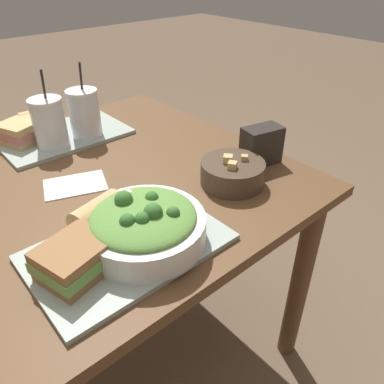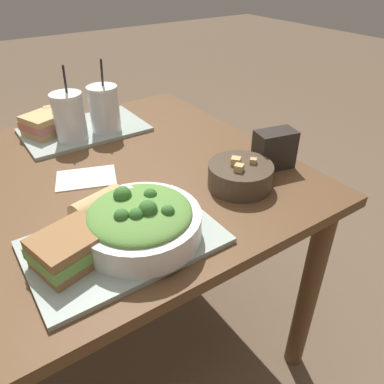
{
  "view_description": "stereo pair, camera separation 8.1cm",
  "coord_description": "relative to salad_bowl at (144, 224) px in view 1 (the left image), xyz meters",
  "views": [
    {
      "loc": [
        -0.26,
        -0.83,
        1.23
      ],
      "look_at": [
        0.18,
        -0.32,
        0.79
      ],
      "focal_mm": 35.0,
      "sensor_mm": 36.0,
      "label": 1
    },
    {
      "loc": [
        -0.2,
        -0.88,
        1.23
      ],
      "look_at": [
        0.18,
        -0.32,
        0.79
      ],
      "focal_mm": 35.0,
      "sensor_mm": 36.0,
      "label": 2
    }
  ],
  "objects": [
    {
      "name": "chip_bag",
      "position": [
        0.46,
        0.08,
        0.0
      ],
      "size": [
        0.12,
        0.09,
        0.11
      ],
      "rotation": [
        0.0,
        0.0,
        -0.22
      ],
      "color": "#28231E",
      "rests_on": "dining_table"
    },
    {
      "name": "napkin_folded",
      "position": [
        -0.0,
        0.31,
        -0.05
      ],
      "size": [
        0.18,
        0.16,
        0.0
      ],
      "color": "silver",
      "rests_on": "dining_table"
    },
    {
      "name": "drink_cup_red",
      "position": [
        0.16,
        0.55,
        0.03
      ],
      "size": [
        0.1,
        0.1,
        0.23
      ],
      "color": "silver",
      "rests_on": "tray_far"
    },
    {
      "name": "tray_near",
      "position": [
        -0.04,
        0.01,
        -0.05
      ],
      "size": [
        0.4,
        0.26,
        0.01
      ],
      "color": "#99A89E",
      "rests_on": "dining_table"
    },
    {
      "name": "sandwich_near",
      "position": [
        -0.15,
        0.01,
        -0.01
      ],
      "size": [
        0.16,
        0.14,
        0.06
      ],
      "rotation": [
        0.0,
        0.0,
        0.26
      ],
      "color": "olive",
      "rests_on": "tray_near"
    },
    {
      "name": "drink_cup_dark",
      "position": [
        0.05,
        0.55,
        0.03
      ],
      "size": [
        0.1,
        0.1,
        0.23
      ],
      "color": "silver",
      "rests_on": "tray_far"
    },
    {
      "name": "sandwich_far",
      "position": [
        -0.01,
        0.65,
        -0.01
      ],
      "size": [
        0.16,
        0.15,
        0.06
      ],
      "rotation": [
        0.0,
        0.0,
        0.38
      ],
      "color": "tan",
      "rests_on": "tray_far"
    },
    {
      "name": "salad_bowl",
      "position": [
        0.0,
        0.0,
        0.0
      ],
      "size": [
        0.25,
        0.25,
        0.1
      ],
      "color": "white",
      "rests_on": "tray_near"
    },
    {
      "name": "ground_plane",
      "position": [
        -0.06,
        0.31,
        -0.76
      ],
      "size": [
        12.0,
        12.0,
        0.0
      ],
      "primitive_type": "plane",
      "color": "brown"
    },
    {
      "name": "tray_far",
      "position": [
        0.11,
        0.61,
        -0.05
      ],
      "size": [
        0.4,
        0.26,
        0.01
      ],
      "color": "#99A89E",
      "rests_on": "dining_table"
    },
    {
      "name": "soup_bowl",
      "position": [
        0.31,
        0.05,
        -0.02
      ],
      "size": [
        0.17,
        0.17,
        0.08
      ],
      "color": "#473828",
      "rests_on": "dining_table"
    },
    {
      "name": "baguette_near",
      "position": [
        -0.05,
        0.1,
        -0.01
      ],
      "size": [
        0.13,
        0.09,
        0.07
      ],
      "rotation": [
        0.0,
        0.0,
        1.81
      ],
      "color": "tan",
      "rests_on": "tray_near"
    },
    {
      "name": "dining_table",
      "position": [
        -0.06,
        0.31,
        -0.14
      ],
      "size": [
        1.21,
        0.97,
        0.71
      ],
      "color": "brown",
      "rests_on": "ground_plane"
    },
    {
      "name": "baguette_far",
      "position": [
        0.06,
        0.7,
        -0.01
      ],
      "size": [
        0.1,
        0.08,
        0.07
      ],
      "rotation": [
        0.0,
        0.0,
        1.46
      ],
      "color": "tan",
      "rests_on": "tray_far"
    }
  ]
}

